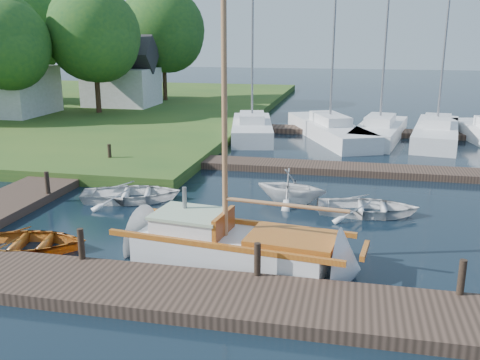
% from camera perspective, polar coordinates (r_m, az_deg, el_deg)
% --- Properties ---
extents(ground, '(160.00, 160.00, 0.00)m').
position_cam_1_polar(ground, '(17.72, 0.00, -3.75)').
color(ground, black).
rests_on(ground, ground).
extents(near_dock, '(18.00, 2.20, 0.30)m').
position_cam_1_polar(near_dock, '(12.32, -6.05, -11.98)').
color(near_dock, '#31251D').
rests_on(near_dock, ground).
extents(left_dock, '(2.20, 18.00, 0.30)m').
position_cam_1_polar(left_dock, '(22.42, -19.26, -0.13)').
color(left_dock, '#31251D').
rests_on(left_dock, ground).
extents(far_dock, '(14.00, 1.60, 0.30)m').
position_cam_1_polar(far_dock, '(23.61, 8.11, 1.33)').
color(far_dock, '#31251D').
rests_on(far_dock, ground).
extents(pontoon, '(30.00, 1.60, 0.30)m').
position_cam_1_polar(pontoon, '(33.49, 23.21, 4.36)').
color(pontoon, '#31251D').
rests_on(pontoon, ground).
extents(mooring_post_1, '(0.16, 0.16, 0.80)m').
position_cam_1_polar(mooring_post_1, '(14.07, -16.59, -6.54)').
color(mooring_post_1, black).
rests_on(mooring_post_1, near_dock).
extents(mooring_post_2, '(0.16, 0.16, 0.80)m').
position_cam_1_polar(mooring_post_2, '(12.62, 1.87, -8.44)').
color(mooring_post_2, black).
rests_on(mooring_post_2, near_dock).
extents(mooring_post_3, '(0.16, 0.16, 0.80)m').
position_cam_1_polar(mooring_post_3, '(12.69, 22.57, -9.54)').
color(mooring_post_3, black).
rests_on(mooring_post_3, near_dock).
extents(mooring_post_4, '(0.16, 0.16, 0.80)m').
position_cam_1_polar(mooring_post_4, '(20.13, -19.87, -0.26)').
color(mooring_post_4, black).
rests_on(mooring_post_4, left_dock).
extents(mooring_post_5, '(0.16, 0.16, 0.80)m').
position_cam_1_polar(mooring_post_5, '(24.37, -13.74, 2.81)').
color(mooring_post_5, black).
rests_on(mooring_post_5, left_dock).
extents(sailboat, '(7.34, 2.85, 9.83)m').
position_cam_1_polar(sailboat, '(14.13, -0.16, -7.32)').
color(sailboat, silver).
rests_on(sailboat, ground).
extents(dinghy, '(3.83, 3.10, 0.70)m').
position_cam_1_polar(dinghy, '(15.88, -22.05, -5.86)').
color(dinghy, maroon).
rests_on(dinghy, ground).
extents(tender_a, '(4.09, 3.42, 0.73)m').
position_cam_1_polar(tender_a, '(19.50, -11.53, -1.15)').
color(tender_a, silver).
rests_on(tender_a, ground).
extents(tender_b, '(2.90, 2.63, 1.32)m').
position_cam_1_polar(tender_b, '(18.94, 5.51, -0.47)').
color(tender_b, silver).
rests_on(tender_b, ground).
extents(tender_c, '(3.44, 2.55, 0.69)m').
position_cam_1_polar(tender_c, '(18.17, 13.46, -2.55)').
color(tender_c, silver).
rests_on(tender_c, ground).
extents(marina_boat_0, '(3.60, 7.58, 10.94)m').
position_cam_1_polar(marina_boat_0, '(31.07, 1.28, 5.63)').
color(marina_boat_0, silver).
rests_on(marina_boat_0, ground).
extents(marina_boat_1, '(5.74, 9.43, 9.56)m').
position_cam_1_polar(marina_boat_1, '(31.07, 9.55, 5.39)').
color(marina_boat_1, silver).
rests_on(marina_boat_1, ground).
extents(marina_boat_2, '(3.54, 7.63, 11.22)m').
position_cam_1_polar(marina_boat_2, '(31.20, 14.65, 5.18)').
color(marina_boat_2, silver).
rests_on(marina_boat_2, ground).
extents(marina_boat_3, '(3.55, 8.64, 11.20)m').
position_cam_1_polar(marina_boat_3, '(31.78, 20.21, 4.91)').
color(marina_boat_3, silver).
rests_on(marina_boat_3, ground).
extents(house_a, '(6.30, 5.00, 6.29)m').
position_cam_1_polar(house_a, '(40.13, -24.13, 9.95)').
color(house_a, beige).
rests_on(house_a, shore).
extents(house_c, '(5.25, 4.00, 5.28)m').
position_cam_1_polar(house_c, '(42.32, -12.53, 10.59)').
color(house_c, beige).
rests_on(house_c, shore).
extents(tree_2, '(5.83, 5.75, 7.82)m').
position_cam_1_polar(tree_2, '(37.28, -23.75, 13.22)').
color(tree_2, '#332114').
rests_on(tree_2, shore).
extents(tree_3, '(6.41, 6.38, 8.74)m').
position_cam_1_polar(tree_3, '(38.64, -15.30, 14.81)').
color(tree_3, '#332114').
rests_on(tree_3, shore).
extents(tree_4, '(7.01, 7.01, 9.66)m').
position_cam_1_polar(tree_4, '(46.14, -22.18, 14.93)').
color(tree_4, '#332114').
rests_on(tree_4, shore).
extents(tree_7, '(6.83, 6.83, 9.38)m').
position_cam_1_polar(tree_7, '(45.18, -8.21, 15.66)').
color(tree_7, '#332114').
rests_on(tree_7, shore).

